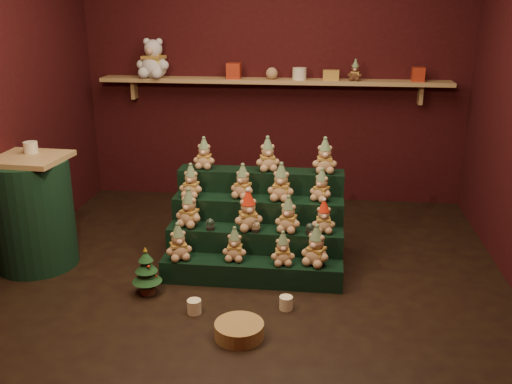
# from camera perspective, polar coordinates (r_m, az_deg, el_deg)

# --- Properties ---
(ground) EXTENTS (4.00, 4.00, 0.00)m
(ground) POSITION_cam_1_polar(r_m,az_deg,el_deg) (4.54, -0.62, -8.63)
(ground) COLOR black
(ground) RESTS_ON ground
(back_wall) EXTENTS (4.00, 0.10, 2.80)m
(back_wall) POSITION_cam_1_polar(r_m,az_deg,el_deg) (6.12, 1.85, 12.18)
(back_wall) COLOR black
(back_wall) RESTS_ON ground
(front_wall) EXTENTS (4.00, 0.10, 2.80)m
(front_wall) POSITION_cam_1_polar(r_m,az_deg,el_deg) (2.14, -7.84, 0.07)
(front_wall) COLOR black
(front_wall) RESTS_ON ground
(back_shelf) EXTENTS (3.60, 0.26, 0.24)m
(back_shelf) POSITION_cam_1_polar(r_m,az_deg,el_deg) (5.96, 1.69, 10.98)
(back_shelf) COLOR tan
(back_shelf) RESTS_ON ground
(riser_tier_front) EXTENTS (1.40, 0.22, 0.18)m
(riser_tier_front) POSITION_cam_1_polar(r_m,az_deg,el_deg) (4.44, -0.48, -7.99)
(riser_tier_front) COLOR black
(riser_tier_front) RESTS_ON ground
(riser_tier_midfront) EXTENTS (1.40, 0.22, 0.36)m
(riser_tier_midfront) POSITION_cam_1_polar(r_m,az_deg,el_deg) (4.60, -0.13, -5.78)
(riser_tier_midfront) COLOR black
(riser_tier_midfront) RESTS_ON ground
(riser_tier_midback) EXTENTS (1.40, 0.22, 0.54)m
(riser_tier_midback) POSITION_cam_1_polar(r_m,az_deg,el_deg) (4.77, 0.18, -3.71)
(riser_tier_midback) COLOR black
(riser_tier_midback) RESTS_ON ground
(riser_tier_back) EXTENTS (1.40, 0.22, 0.72)m
(riser_tier_back) POSITION_cam_1_polar(r_m,az_deg,el_deg) (4.94, 0.48, -1.79)
(riser_tier_back) COLOR black
(riser_tier_back) RESTS_ON ground
(teddy_0) EXTENTS (0.26, 0.25, 0.28)m
(teddy_0) POSITION_cam_1_polar(r_m,az_deg,el_deg) (4.43, -7.78, -4.95)
(teddy_0) COLOR tan
(teddy_0) RESTS_ON riser_tier_front
(teddy_1) EXTENTS (0.19, 0.17, 0.26)m
(teddy_1) POSITION_cam_1_polar(r_m,az_deg,el_deg) (4.38, -2.15, -5.23)
(teddy_1) COLOR tan
(teddy_1) RESTS_ON riser_tier_front
(teddy_2) EXTENTS (0.21, 0.19, 0.25)m
(teddy_2) POSITION_cam_1_polar(r_m,az_deg,el_deg) (4.31, 2.69, -5.65)
(teddy_2) COLOR tan
(teddy_2) RESTS_ON riser_tier_front
(teddy_3) EXTENTS (0.28, 0.27, 0.31)m
(teddy_3) POSITION_cam_1_polar(r_m,az_deg,el_deg) (4.32, 6.05, -5.34)
(teddy_3) COLOR tan
(teddy_3) RESTS_ON riser_tier_front
(teddy_4) EXTENTS (0.26, 0.25, 0.30)m
(teddy_4) POSITION_cam_1_polar(r_m,az_deg,el_deg) (4.57, -6.71, -1.60)
(teddy_4) COLOR tan
(teddy_4) RESTS_ON riser_tier_midfront
(teddy_5) EXTENTS (0.28, 0.27, 0.31)m
(teddy_5) POSITION_cam_1_polar(r_m,az_deg,el_deg) (4.47, -0.79, -1.86)
(teddy_5) COLOR tan
(teddy_5) RESTS_ON riser_tier_midfront
(teddy_6) EXTENTS (0.24, 0.22, 0.28)m
(teddy_6) POSITION_cam_1_polar(r_m,az_deg,el_deg) (4.44, 3.25, -2.23)
(teddy_6) COLOR tan
(teddy_6) RESTS_ON riser_tier_midfront
(teddy_7) EXTENTS (0.20, 0.18, 0.26)m
(teddy_7) POSITION_cam_1_polar(r_m,az_deg,el_deg) (4.46, 6.78, -2.45)
(teddy_7) COLOR tan
(teddy_7) RESTS_ON riser_tier_midfront
(teddy_8) EXTENTS (0.21, 0.20, 0.27)m
(teddy_8) POSITION_cam_1_polar(r_m,az_deg,el_deg) (4.70, -6.51, 1.11)
(teddy_8) COLOR tan
(teddy_8) RESTS_ON riser_tier_midback
(teddy_9) EXTENTS (0.25, 0.24, 0.28)m
(teddy_9) POSITION_cam_1_polar(r_m,az_deg,el_deg) (4.65, -1.32, 1.06)
(teddy_9) COLOR tan
(teddy_9) RESTS_ON riser_tier_midback
(teddy_10) EXTENTS (0.24, 0.22, 0.30)m
(teddy_10) POSITION_cam_1_polar(r_m,az_deg,el_deg) (4.59, 2.53, 0.98)
(teddy_10) COLOR tan
(teddy_10) RESTS_ON riser_tier_midback
(teddy_11) EXTENTS (0.24, 0.24, 0.26)m
(teddy_11) POSITION_cam_1_polar(r_m,az_deg,el_deg) (4.61, 6.58, 0.69)
(teddy_11) COLOR tan
(teddy_11) RESTS_ON riser_tier_midback
(teddy_12) EXTENTS (0.19, 0.18, 0.26)m
(teddy_12) POSITION_cam_1_polar(r_m,az_deg,el_deg) (4.87, -5.20, 3.88)
(teddy_12) COLOR tan
(teddy_12) RESTS_ON riser_tier_back
(teddy_13) EXTENTS (0.24, 0.23, 0.28)m
(teddy_13) POSITION_cam_1_polar(r_m,az_deg,el_deg) (4.78, 1.16, 3.81)
(teddy_13) COLOR tan
(teddy_13) RESTS_ON riser_tier_back
(teddy_14) EXTENTS (0.22, 0.20, 0.29)m
(teddy_14) POSITION_cam_1_polar(r_m,az_deg,el_deg) (4.75, 6.89, 3.63)
(teddy_14) COLOR tan
(teddy_14) RESTS_ON riser_tier_back
(snow_globe_a) EXTENTS (0.07, 0.07, 0.09)m
(snow_globe_a) POSITION_cam_1_polar(r_m,az_deg,el_deg) (4.51, -4.59, -3.22)
(snow_globe_a) COLOR black
(snow_globe_a) RESTS_ON riser_tier_midfront
(snow_globe_b) EXTENTS (0.07, 0.07, 0.10)m
(snow_globe_b) POSITION_cam_1_polar(r_m,az_deg,el_deg) (4.45, -0.06, -3.42)
(snow_globe_b) COLOR black
(snow_globe_b) RESTS_ON riser_tier_midfront
(snow_globe_c) EXTENTS (0.07, 0.07, 0.09)m
(snow_globe_c) POSITION_cam_1_polar(r_m,az_deg,el_deg) (4.43, 5.40, -3.68)
(snow_globe_c) COLOR black
(snow_globe_c) RESTS_ON riser_tier_midfront
(side_table) EXTENTS (0.65, 0.65, 0.93)m
(side_table) POSITION_cam_1_polar(r_m,az_deg,el_deg) (4.94, -21.45, -1.89)
(side_table) COLOR tan
(side_table) RESTS_ON ground
(table_ornament) EXTENTS (0.11, 0.11, 0.09)m
(table_ornament) POSITION_cam_1_polar(r_m,az_deg,el_deg) (4.88, -21.61, 4.18)
(table_ornament) COLOR beige
(table_ornament) RESTS_ON side_table
(mini_christmas_tree) EXTENTS (0.22, 0.22, 0.38)m
(mini_christmas_tree) POSITION_cam_1_polar(r_m,az_deg,el_deg) (4.32, -10.89, -7.77)
(mini_christmas_tree) COLOR #4E2B1B
(mini_christmas_tree) RESTS_ON ground
(mug_left) EXTENTS (0.10, 0.10, 0.10)m
(mug_left) POSITION_cam_1_polar(r_m,az_deg,el_deg) (4.08, -6.20, -11.32)
(mug_left) COLOR #F5E9B5
(mug_left) RESTS_ON ground
(mug_right) EXTENTS (0.10, 0.10, 0.10)m
(mug_right) POSITION_cam_1_polar(r_m,az_deg,el_deg) (4.11, 3.02, -11.02)
(mug_right) COLOR #F5E9B5
(mug_right) RESTS_ON ground
(wicker_basket) EXTENTS (0.42, 0.42, 0.10)m
(wicker_basket) POSITION_cam_1_polar(r_m,az_deg,el_deg) (3.80, -1.69, -13.65)
(wicker_basket) COLOR #AB7F45
(wicker_basket) RESTS_ON ground
(white_bear) EXTENTS (0.41, 0.38, 0.50)m
(white_bear) POSITION_cam_1_polar(r_m,az_deg,el_deg) (6.13, -10.22, 13.52)
(white_bear) COLOR silver
(white_bear) RESTS_ON back_shelf
(brown_bear) EXTENTS (0.16, 0.15, 0.20)m
(brown_bear) POSITION_cam_1_polar(r_m,az_deg,el_deg) (5.89, 9.89, 11.88)
(brown_bear) COLOR #4A2C18
(brown_bear) RESTS_ON back_shelf
(gift_tin_red_a) EXTENTS (0.14, 0.14, 0.16)m
(gift_tin_red_a) POSITION_cam_1_polar(r_m,az_deg,el_deg) (5.97, -2.23, 12.01)
(gift_tin_red_a) COLOR #B5351B
(gift_tin_red_a) RESTS_ON back_shelf
(gift_tin_cream) EXTENTS (0.14, 0.14, 0.12)m
(gift_tin_cream) POSITION_cam_1_polar(r_m,az_deg,el_deg) (5.91, 4.36, 11.71)
(gift_tin_cream) COLOR beige
(gift_tin_cream) RESTS_ON back_shelf
(gift_tin_red_b) EXTENTS (0.12, 0.12, 0.14)m
(gift_tin_red_b) POSITION_cam_1_polar(r_m,az_deg,el_deg) (5.97, 15.90, 11.25)
(gift_tin_red_b) COLOR #B5351B
(gift_tin_red_b) RESTS_ON back_shelf
(shelf_plush_ball) EXTENTS (0.12, 0.12, 0.12)m
(shelf_plush_ball) POSITION_cam_1_polar(r_m,az_deg,el_deg) (5.93, 1.59, 11.78)
(shelf_plush_ball) COLOR tan
(shelf_plush_ball) RESTS_ON back_shelf
(scarf_gift_box) EXTENTS (0.16, 0.10, 0.10)m
(scarf_gift_box) POSITION_cam_1_polar(r_m,az_deg,el_deg) (5.90, 7.51, 11.51)
(scarf_gift_box) COLOR orange
(scarf_gift_box) RESTS_ON back_shelf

